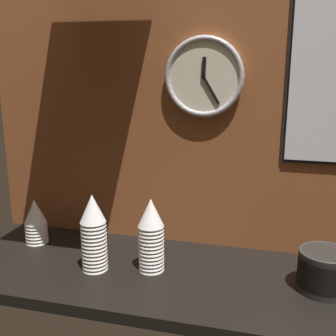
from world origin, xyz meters
The scene contains 7 objects.
ground_plane centered at (0.00, 0.00, -0.02)m, with size 1.60×0.56×0.04m, color black.
wall_tiled_back centered at (0.00, 0.27, 0.53)m, with size 1.60×0.03×1.05m.
cup_stack_center_left centered at (-0.26, -0.05, 0.14)m, with size 0.09×0.09×0.27m.
cup_stack_center centered at (-0.07, -0.01, 0.13)m, with size 0.09×0.09×0.26m.
cup_stack_far_left centered at (-0.58, 0.10, 0.09)m, with size 0.09×0.09×0.18m.
bowl_stack_far_right centered at (0.50, 0.01, 0.07)m, with size 0.17×0.17×0.13m.
wall_clock centered at (0.06, 0.23, 0.65)m, with size 0.29×0.03×0.29m.
Camera 1 is at (0.32, -1.28, 0.71)m, focal length 45.00 mm.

